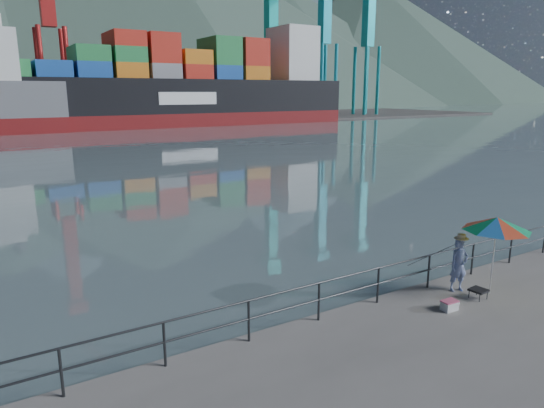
{
  "coord_description": "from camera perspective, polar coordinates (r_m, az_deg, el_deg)",
  "views": [
    {
      "loc": [
        -7.88,
        -7.25,
        5.63
      ],
      "look_at": [
        0.27,
        6.0,
        2.0
      ],
      "focal_mm": 32.0,
      "sensor_mm": 36.0,
      "label": 1
    }
  ],
  "objects": [
    {
      "name": "fisherman",
      "position": [
        14.95,
        21.13,
        -6.72
      ],
      "size": [
        0.65,
        0.51,
        1.55
      ],
      "primitive_type": "imported",
      "rotation": [
        0.0,
        0.0,
        -0.27
      ],
      "color": "navy",
      "rests_on": "ground"
    },
    {
      "name": "guardrail",
      "position": [
        12.97,
        9.12,
        -10.23
      ],
      "size": [
        22.0,
        0.06,
        1.03
      ],
      "color": "#2D3033",
      "rests_on": "ground"
    },
    {
      "name": "cooler_bag",
      "position": [
        13.84,
        20.14,
        -11.18
      ],
      "size": [
        0.42,
        0.3,
        0.24
      ],
      "primitive_type": "cube",
      "rotation": [
        0.0,
        0.0,
        -0.06
      ],
      "color": "silver",
      "rests_on": "ground"
    },
    {
      "name": "container_stacks",
      "position": [
        107.57,
        -10.81,
        11.58
      ],
      "size": [
        58.0,
        5.4,
        7.8
      ],
      "color": "#194CA5",
      "rests_on": "ground"
    },
    {
      "name": "mountains",
      "position": [
        222.04,
        -20.44,
        20.1
      ],
      "size": [
        600.0,
        332.8,
        80.0
      ],
      "color": "#385147",
      "rests_on": "ground"
    },
    {
      "name": "port_cranes",
      "position": [
        99.73,
        -8.95,
        18.95
      ],
      "size": [
        116.0,
        28.0,
        38.4
      ],
      "color": "#B71308",
      "rests_on": "ground"
    },
    {
      "name": "beach_umbrella",
      "position": [
        14.76,
        24.94,
        -2.13
      ],
      "size": [
        1.92,
        1.92,
        2.25
      ],
      "color": "white",
      "rests_on": "ground"
    },
    {
      "name": "harbor_water",
      "position": [
        137.59,
        -28.68,
        9.21
      ],
      "size": [
        500.0,
        280.0,
        0.0
      ],
      "primitive_type": "cube",
      "color": "slate",
      "rests_on": "ground"
    },
    {
      "name": "container_ship",
      "position": [
        87.83,
        -10.14,
        13.05
      ],
      "size": [
        63.18,
        10.53,
        18.1
      ],
      "color": "maroon",
      "rests_on": "ground"
    },
    {
      "name": "far_dock",
      "position": [
        101.99,
        -21.72,
        9.05
      ],
      "size": [
        200.0,
        40.0,
        0.4
      ],
      "primitive_type": "cube",
      "color": "#514F4C",
      "rests_on": "ground"
    },
    {
      "name": "fishing_rod",
      "position": [
        15.73,
        18.56,
        -8.55
      ],
      "size": [
        0.54,
        1.72,
        1.27
      ],
      "primitive_type": "cylinder",
      "rotation": [
        0.96,
        0.0,
        0.3
      ],
      "color": "black",
      "rests_on": "ground"
    },
    {
      "name": "folding_stool",
      "position": [
        14.83,
        23.09,
        -9.67
      ],
      "size": [
        0.46,
        0.46,
        0.28
      ],
      "color": "black",
      "rests_on": "ground"
    }
  ]
}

